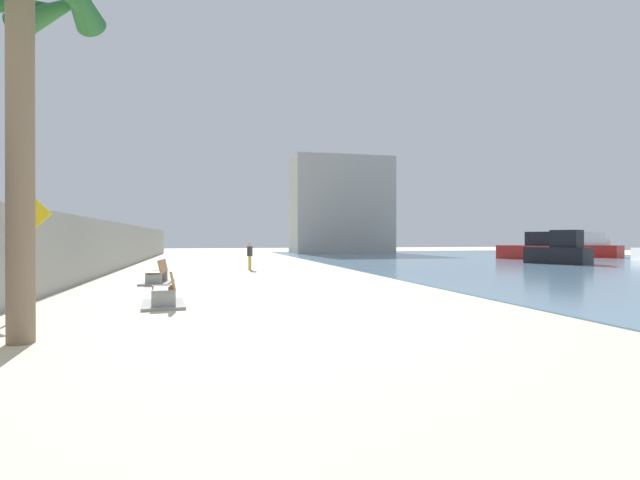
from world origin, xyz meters
The scene contains 12 objects.
ground_plane centered at (0.00, 18.00, 0.00)m, with size 120.00×120.00×0.00m, color beige.
seawall centered at (-7.50, 18.00, 1.37)m, with size 0.80×64.00×2.73m, color gray.
water_bay centered at (24.00, 18.00, 0.02)m, with size 36.00×68.00×0.04m, color slate.
palm_tree centered at (-5.42, -0.88, 5.46)m, with size 2.81×2.98×7.08m.
bench_near centered at (-3.33, 3.43, 0.23)m, with size 1.29×2.19×0.98m.
bench_far centered at (-4.12, 10.04, 0.23)m, with size 1.26×2.18×0.98m.
person_walking centered at (0.25, 17.45, 0.94)m, with size 0.35×0.44×1.62m.
boat_far_left centered at (25.12, 24.84, 0.90)m, with size 4.43×6.27×2.34m.
boat_distant centered at (32.87, 28.87, 0.91)m, with size 5.71×8.06×2.38m.
boat_mid_bay centered at (21.97, 18.39, 0.91)m, with size 3.62×4.47×2.37m.
pedestrian_sign centered at (-6.42, 3.04, 1.79)m, with size 0.85×0.08×2.89m.
harbor_building centered at (13.95, 46.00, 5.83)m, with size 12.00×6.00×11.66m, color #9E9E99.
Camera 1 is at (-2.25, -10.21, 1.84)m, focal length 26.80 mm.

